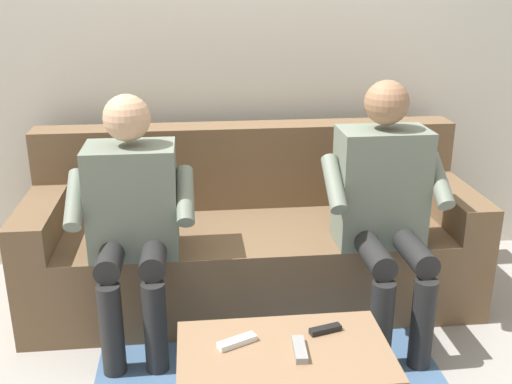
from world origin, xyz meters
TOP-DOWN VIEW (x-y plane):
  - ground_plane at (0.00, 0.60)m, footprint 8.00×8.00m
  - back_wall at (0.00, -0.66)m, footprint 4.74×0.06m
  - couch at (0.00, -0.15)m, footprint 2.22×0.79m
  - person_left_seated at (-0.56, 0.25)m, footprint 0.55×0.58m
  - person_right_seated at (0.56, 0.22)m, footprint 0.54×0.51m
  - remote_gray at (-0.05, 0.98)m, footprint 0.05×0.14m
  - remote_black at (-0.16, 0.87)m, footprint 0.12×0.06m
  - remote_white at (0.16, 0.91)m, footprint 0.15×0.10m

SIDE VIEW (x-z plane):
  - ground_plane at x=0.00m, z-range 0.00..0.00m
  - couch at x=0.00m, z-range -0.13..0.73m
  - remote_black at x=-0.16m, z-range 0.38..0.40m
  - remote_white at x=0.16m, z-range 0.38..0.40m
  - remote_gray at x=-0.05m, z-range 0.38..0.41m
  - person_right_seated at x=0.56m, z-range 0.07..1.20m
  - person_left_seated at x=-0.56m, z-range 0.06..1.24m
  - back_wall at x=0.00m, z-range 0.00..2.54m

